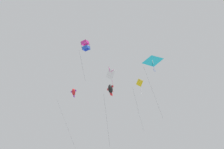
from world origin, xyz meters
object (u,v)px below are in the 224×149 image
object	(u,v)px
kite_delta_upper_right	(153,61)
kite_diamond_low_drifter	(110,74)
kite_diamond_highest	(140,83)
kite_box_near_right	(86,46)
kite_fish_far_centre	(110,89)
kite_fish_mid_left	(74,92)

from	to	relation	value
kite_delta_upper_right	kite_diamond_low_drifter	bearing A→B (deg)	-158.51
kite_diamond_highest	kite_delta_upper_right	size ratio (longest dim) A/B	0.97
kite_diamond_low_drifter	kite_box_near_right	world-z (taller)	kite_box_near_right
kite_diamond_highest	kite_box_near_right	size ratio (longest dim) A/B	1.46
kite_diamond_highest	kite_diamond_low_drifter	world-z (taller)	kite_diamond_highest
kite_diamond_highest	kite_box_near_right	xyz separation A→B (m)	(-6.70, 9.29, 0.05)
kite_delta_upper_right	kite_box_near_right	bearing A→B (deg)	-148.68
kite_delta_upper_right	kite_box_near_right	size ratio (longest dim) A/B	1.50
kite_delta_upper_right	kite_fish_far_centre	world-z (taller)	kite_delta_upper_right
kite_diamond_highest	kite_fish_far_centre	bearing A→B (deg)	-96.50
kite_diamond_low_drifter	kite_fish_mid_left	bearing A→B (deg)	160.06
kite_fish_mid_left	kite_delta_upper_right	bearing A→B (deg)	-6.83
kite_fish_mid_left	kite_box_near_right	bearing A→B (deg)	-50.43
kite_box_near_right	kite_fish_mid_left	size ratio (longest dim) A/B	0.66
kite_diamond_highest	kite_fish_far_centre	size ratio (longest dim) A/B	1.29
kite_diamond_low_drifter	kite_fish_mid_left	xyz separation A→B (m)	(7.99, 5.03, 2.30)
kite_fish_far_centre	kite_fish_mid_left	distance (m)	12.17
kite_delta_upper_right	kite_fish_far_centre	distance (m)	8.87
kite_box_near_right	kite_diamond_low_drifter	bearing A→B (deg)	58.42
kite_box_near_right	kite_fish_mid_left	distance (m)	9.51
kite_delta_upper_right	kite_fish_mid_left	world-z (taller)	kite_delta_upper_right
kite_delta_upper_right	kite_box_near_right	xyz separation A→B (m)	(-0.83, 9.55, 0.71)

